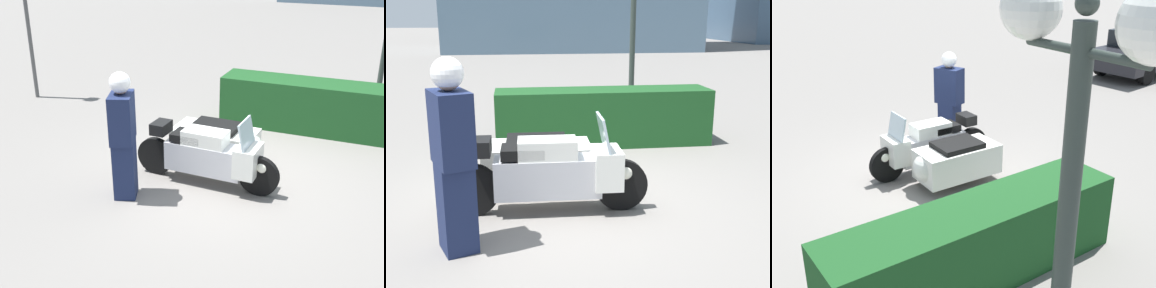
# 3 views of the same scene
# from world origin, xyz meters

# --- Properties ---
(ground_plane) EXTENTS (160.00, 160.00, 0.00)m
(ground_plane) POSITION_xyz_m (0.00, 0.00, 0.00)
(ground_plane) COLOR slate
(police_motorcycle) EXTENTS (2.34, 1.35, 1.14)m
(police_motorcycle) POSITION_xyz_m (-0.15, 0.12, 0.45)
(police_motorcycle) COLOR black
(police_motorcycle) RESTS_ON ground
(officer_rider) EXTENTS (0.48, 0.59, 1.89)m
(officer_rider) POSITION_xyz_m (-1.13, -1.08, 1.00)
(officer_rider) COLOR #192347
(officer_rider) RESTS_ON ground
(hedge_bush_curbside) EXTENTS (3.75, 0.83, 0.98)m
(hedge_bush_curbside) POSITION_xyz_m (1.00, 2.68, 0.49)
(hedge_bush_curbside) COLOR #19471E
(hedge_bush_curbside) RESTS_ON ground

